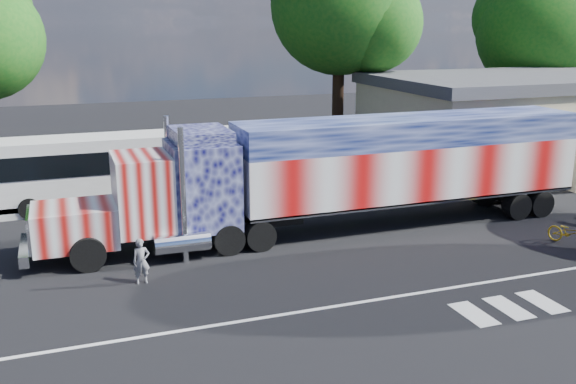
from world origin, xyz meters
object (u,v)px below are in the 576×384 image
object	(u,v)px
woman	(141,261)
tree_ne_a	(342,6)
coach_bus	(123,168)
bicycle	(570,233)
semi_truck	(348,170)
tree_far_ne	(544,31)

from	to	relation	value
woman	tree_ne_a	distance (m)	23.21
coach_bus	bicycle	world-z (taller)	coach_bus
tree_ne_a	woman	bearing A→B (deg)	-130.99
woman	coach_bus	bearing A→B (deg)	85.56
semi_truck	tree_far_ne	distance (m)	26.78
bicycle	tree_far_ne	world-z (taller)	tree_far_ne
tree_far_ne	tree_ne_a	size ratio (longest dim) A/B	0.91
tree_far_ne	tree_ne_a	world-z (taller)	tree_ne_a
semi_truck	tree_ne_a	world-z (taller)	tree_ne_a
tree_far_ne	tree_ne_a	xyz separation A→B (m)	(-15.93, -1.24, 1.48)
coach_bus	woman	size ratio (longest dim) A/B	7.42
woman	tree_ne_a	size ratio (longest dim) A/B	0.11
semi_truck	bicycle	size ratio (longest dim) A/B	12.34
woman	tree_far_ne	world-z (taller)	tree_far_ne
bicycle	woman	bearing A→B (deg)	158.40
semi_truck	coach_bus	distance (m)	10.56
coach_bus	tree_far_ne	world-z (taller)	tree_far_ne
bicycle	tree_ne_a	size ratio (longest dim) A/B	0.14
bicycle	tree_far_ne	size ratio (longest dim) A/B	0.15
tree_far_ne	bicycle	bearing A→B (deg)	-127.28
tree_far_ne	tree_ne_a	bearing A→B (deg)	-175.55
coach_bus	tree_ne_a	bearing A→B (deg)	25.89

